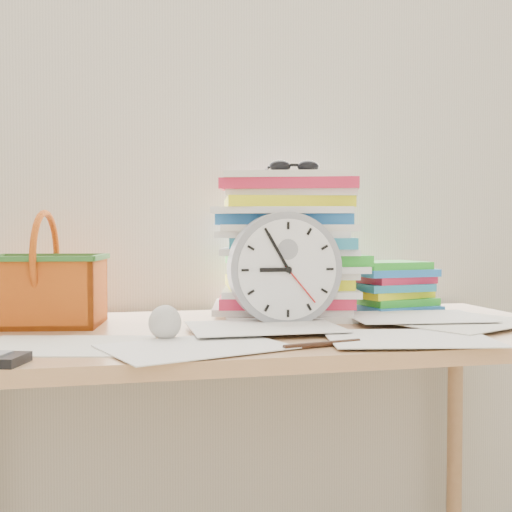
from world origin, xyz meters
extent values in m
cube|color=silver|center=(0.00, 2.00, 1.35)|extent=(4.00, 0.04, 2.70)
cube|color=beige|center=(0.00, 1.98, 1.30)|extent=(2.40, 0.01, 2.50)
cube|color=#B28053|center=(0.00, 1.60, 0.73)|extent=(1.40, 0.70, 0.03)
cylinder|color=#B28053|center=(0.65, 1.90, 0.36)|extent=(0.04, 0.04, 0.72)
cylinder|color=gray|center=(0.05, 1.62, 0.88)|extent=(0.26, 0.05, 0.26)
sphere|color=silver|center=(-0.23, 1.48, 0.78)|extent=(0.07, 0.07, 0.07)
cylinder|color=black|center=(0.05, 1.33, 0.76)|extent=(0.16, 0.05, 0.01)
camera|label=1|loc=(-0.33, 0.21, 0.96)|focal=45.00mm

